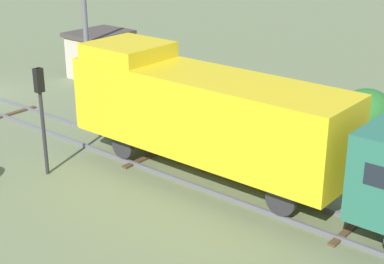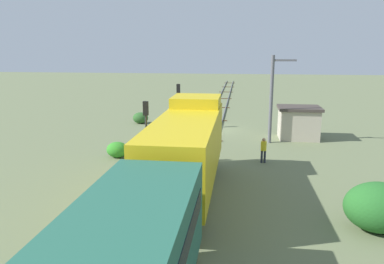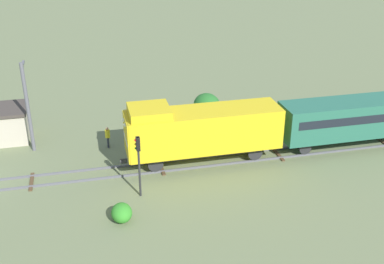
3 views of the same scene
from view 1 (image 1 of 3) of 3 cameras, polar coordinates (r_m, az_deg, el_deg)
name	(u,v)px [view 1 (image 1 of 3)]	position (r m, az deg, el deg)	size (l,w,h in m)	color
locomotive	(201,110)	(21.39, 0.91, 2.12)	(2.90, 11.60, 4.60)	gold
traffic_signal_mid	(41,102)	(22.53, -14.47, 2.85)	(0.32, 0.34, 4.22)	#262628
worker_by_signal	(153,96)	(28.96, -3.84, 3.48)	(0.38, 0.38, 1.70)	#262B38
catenary_mast	(86,24)	(32.87, -10.22, 10.25)	(1.94, 0.28, 7.01)	#595960
relay_hut	(100,54)	(36.24, -8.93, 7.51)	(3.50, 2.90, 2.74)	#B2A893
bush_near	(365,112)	(27.61, 16.42, 1.86)	(2.88, 2.36, 2.10)	#256426
bush_far	(98,60)	(37.34, -9.08, 6.89)	(2.07, 1.69, 1.50)	#257C26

